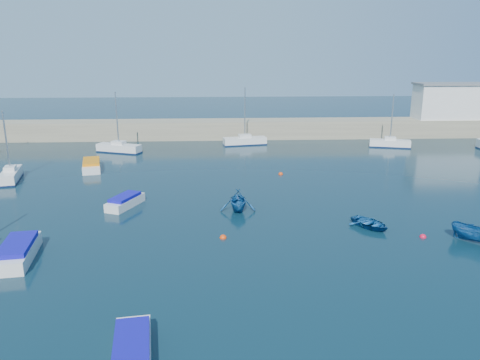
{
  "coord_description": "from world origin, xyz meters",
  "views": [
    {
      "loc": [
        -4.92,
        -22.5,
        12.46
      ],
      "look_at": [
        -2.86,
        16.66,
        1.6
      ],
      "focal_mm": 35.0,
      "sensor_mm": 36.0,
      "label": 1
    }
  ],
  "objects_px": {
    "sailboat_6": "(245,141)",
    "dinghy_left": "(238,200)",
    "motorboat_0": "(18,251)",
    "harbor_office": "(450,102)",
    "motorboat_3": "(132,350)",
    "motorboat_1": "(125,201)",
    "sailboat_5": "(119,148)",
    "sailboat_7": "(390,143)",
    "sailboat_3": "(11,175)",
    "dinghy_right": "(477,234)",
    "motorboat_2": "(92,165)",
    "dinghy_center": "(370,223)"
  },
  "relations": [
    {
      "from": "motorboat_3",
      "to": "dinghy_left",
      "type": "distance_m",
      "value": 19.46
    },
    {
      "from": "motorboat_0",
      "to": "dinghy_right",
      "type": "bearing_deg",
      "value": -5.96
    },
    {
      "from": "motorboat_1",
      "to": "dinghy_center",
      "type": "relative_size",
      "value": 1.34
    },
    {
      "from": "motorboat_0",
      "to": "sailboat_5",
      "type": "bearing_deg",
      "value": 82.04
    },
    {
      "from": "sailboat_6",
      "to": "dinghy_left",
      "type": "height_order",
      "value": "sailboat_6"
    },
    {
      "from": "sailboat_5",
      "to": "dinghy_left",
      "type": "distance_m",
      "value": 27.11
    },
    {
      "from": "motorboat_0",
      "to": "motorboat_3",
      "type": "relative_size",
      "value": 1.17
    },
    {
      "from": "harbor_office",
      "to": "sailboat_5",
      "type": "height_order",
      "value": "sailboat_5"
    },
    {
      "from": "sailboat_5",
      "to": "motorboat_1",
      "type": "distance_m",
      "value": 22.26
    },
    {
      "from": "motorboat_3",
      "to": "dinghy_center",
      "type": "distance_m",
      "value": 20.64
    },
    {
      "from": "sailboat_7",
      "to": "dinghy_left",
      "type": "bearing_deg",
      "value": 154.3
    },
    {
      "from": "sailboat_7",
      "to": "motorboat_0",
      "type": "xyz_separation_m",
      "value": [
        -35.54,
        -33.13,
        -0.03
      ]
    },
    {
      "from": "sailboat_5",
      "to": "motorboat_3",
      "type": "distance_m",
      "value": 42.83
    },
    {
      "from": "harbor_office",
      "to": "motorboat_2",
      "type": "xyz_separation_m",
      "value": [
        -48.45,
        -18.39,
        -4.6
      ]
    },
    {
      "from": "motorboat_3",
      "to": "motorboat_1",
      "type": "bearing_deg",
      "value": 93.39
    },
    {
      "from": "motorboat_2",
      "to": "dinghy_center",
      "type": "relative_size",
      "value": 1.74
    },
    {
      "from": "harbor_office",
      "to": "motorboat_2",
      "type": "bearing_deg",
      "value": -159.21
    },
    {
      "from": "motorboat_1",
      "to": "harbor_office",
      "type": "bearing_deg",
      "value": 59.56
    },
    {
      "from": "motorboat_1",
      "to": "dinghy_left",
      "type": "xyz_separation_m",
      "value": [
        9.27,
        -1.46,
        0.41
      ]
    },
    {
      "from": "motorboat_0",
      "to": "dinghy_left",
      "type": "distance_m",
      "value": 16.36
    },
    {
      "from": "sailboat_7",
      "to": "motorboat_0",
      "type": "relative_size",
      "value": 1.34
    },
    {
      "from": "motorboat_0",
      "to": "dinghy_left",
      "type": "relative_size",
      "value": 1.6
    },
    {
      "from": "motorboat_1",
      "to": "dinghy_right",
      "type": "bearing_deg",
      "value": 3.58
    },
    {
      "from": "sailboat_6",
      "to": "motorboat_1",
      "type": "bearing_deg",
      "value": 145.55
    },
    {
      "from": "sailboat_6",
      "to": "dinghy_left",
      "type": "relative_size",
      "value": 2.36
    },
    {
      "from": "sailboat_5",
      "to": "motorboat_2",
      "type": "xyz_separation_m",
      "value": [
        -1.23,
        -8.84,
        -0.08
      ]
    },
    {
      "from": "dinghy_center",
      "to": "motorboat_3",
      "type": "bearing_deg",
      "value": -167.9
    },
    {
      "from": "sailboat_3",
      "to": "sailboat_6",
      "type": "distance_m",
      "value": 29.77
    },
    {
      "from": "motorboat_2",
      "to": "sailboat_3",
      "type": "bearing_deg",
      "value": -162.07
    },
    {
      "from": "sailboat_5",
      "to": "motorboat_0",
      "type": "height_order",
      "value": "sailboat_5"
    },
    {
      "from": "harbor_office",
      "to": "sailboat_3",
      "type": "relative_size",
      "value": 1.44
    },
    {
      "from": "sailboat_3",
      "to": "motorboat_1",
      "type": "distance_m",
      "value": 15.54
    },
    {
      "from": "motorboat_1",
      "to": "motorboat_3",
      "type": "height_order",
      "value": "motorboat_3"
    },
    {
      "from": "motorboat_0",
      "to": "dinghy_left",
      "type": "height_order",
      "value": "dinghy_left"
    },
    {
      "from": "sailboat_3",
      "to": "motorboat_0",
      "type": "xyz_separation_m",
      "value": [
        8.1,
        -18.69,
        -0.05
      ]
    },
    {
      "from": "harbor_office",
      "to": "dinghy_center",
      "type": "relative_size",
      "value": 3.22
    },
    {
      "from": "sailboat_6",
      "to": "motorboat_0",
      "type": "distance_m",
      "value": 39.32
    },
    {
      "from": "sailboat_7",
      "to": "motorboat_3",
      "type": "bearing_deg",
      "value": 163.69
    },
    {
      "from": "sailboat_7",
      "to": "sailboat_6",
      "type": "bearing_deg",
      "value": 97.56
    },
    {
      "from": "harbor_office",
      "to": "dinghy_right",
      "type": "relative_size",
      "value": 3.05
    },
    {
      "from": "motorboat_2",
      "to": "dinghy_left",
      "type": "distance_m",
      "value": 20.95
    },
    {
      "from": "motorboat_0",
      "to": "harbor_office",
      "type": "bearing_deg",
      "value": 33.15
    },
    {
      "from": "motorboat_0",
      "to": "dinghy_left",
      "type": "bearing_deg",
      "value": 23.18
    },
    {
      "from": "sailboat_6",
      "to": "sailboat_7",
      "type": "relative_size",
      "value": 1.1
    },
    {
      "from": "dinghy_left",
      "to": "motorboat_0",
      "type": "bearing_deg",
      "value": -148.57
    },
    {
      "from": "motorboat_0",
      "to": "motorboat_2",
      "type": "distance_m",
      "value": 22.87
    },
    {
      "from": "motorboat_0",
      "to": "dinghy_right",
      "type": "relative_size",
      "value": 1.6
    },
    {
      "from": "sailboat_3",
      "to": "sailboat_5",
      "type": "distance_m",
      "value": 15.3
    },
    {
      "from": "motorboat_1",
      "to": "dinghy_right",
      "type": "xyz_separation_m",
      "value": [
        24.93,
        -8.88,
        0.18
      ]
    },
    {
      "from": "motorboat_0",
      "to": "sailboat_6",
      "type": "bearing_deg",
      "value": 57.59
    }
  ]
}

